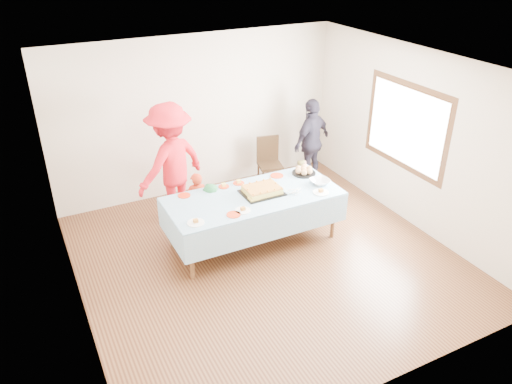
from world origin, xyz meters
The scene contains 22 objects.
ground centered at (0.00, 0.00, 0.00)m, with size 5.00×5.00×0.00m, color #432213.
room_walls centered at (0.05, 0.00, 1.77)m, with size 5.04×5.04×2.72m.
party_table centered at (0.03, 0.47, 0.72)m, with size 2.50×1.10×0.78m.
birthday_cake centered at (0.17, 0.47, 0.83)m, with size 0.58×0.45×0.10m.
rolls_tray centered at (1.05, 0.75, 0.83)m, with size 0.37×0.37×0.11m.
punch_bowl centered at (1.07, 0.34, 0.82)m, with size 0.29×0.29×0.07m, color silver.
party_hat centered at (1.14, 0.87, 0.86)m, with size 0.10×0.10×0.17m, color silver.
fork_pile centered at (0.58, 0.26, 0.81)m, with size 0.24×0.18×0.07m, color white, non-canonical shape.
plate_red_far_a centered at (-0.86, 0.90, 0.79)m, with size 0.18×0.18×0.01m, color red.
plate_red_far_b centered at (-0.24, 0.90, 0.79)m, with size 0.16×0.16×0.01m, color red.
plate_red_far_c centered at (0.00, 0.90, 0.79)m, with size 0.17×0.17×0.01m, color red.
plate_red_far_d centered at (0.63, 0.87, 0.79)m, with size 0.20×0.20×0.01m, color red.
plate_red_near centered at (-0.45, 0.09, 0.79)m, with size 0.19×0.19×0.01m, color red.
plate_white_left centered at (-0.98, 0.12, 0.79)m, with size 0.23×0.23×0.01m, color white.
plate_white_mid centered at (-0.30, 0.14, 0.79)m, with size 0.21×0.21×0.01m, color white.
plate_white_right centered at (0.93, 0.10, 0.79)m, with size 0.24×0.24×0.01m, color white.
dining_chair centered at (1.11, 2.00, 0.51)m, with size 0.48×0.48×0.92m.
toddler_left centered at (-0.58, 1.17, 0.48)m, with size 0.35×0.23×0.96m, color #B42E16.
toddler_mid centered at (-0.45, 0.90, 0.43)m, with size 0.42×0.27×0.86m, color #26733A.
toddler_right centered at (1.25, 1.17, 0.40)m, with size 0.39×0.30×0.79m, color tan.
adult_left centered at (-0.78, 1.69, 0.96)m, with size 1.23×0.71×1.91m, color red.
adult_right centered at (1.86, 1.81, 0.79)m, with size 0.92×0.38×1.57m, color #282431.
Camera 1 is at (-2.77, -5.13, 4.14)m, focal length 35.00 mm.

